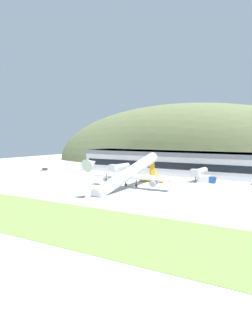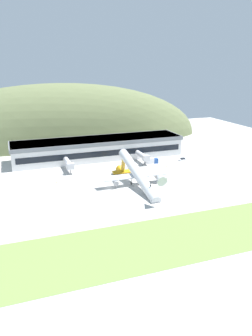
% 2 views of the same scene
% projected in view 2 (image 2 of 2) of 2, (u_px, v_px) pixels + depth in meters
% --- Properties ---
extents(ground_plane, '(301.31, 301.31, 0.00)m').
position_uv_depth(ground_plane, '(110.00, 188.00, 139.64)').
color(ground_plane, '#B7B5AF').
extents(grass_strip_foreground, '(271.18, 27.28, 0.08)m').
position_uv_depth(grass_strip_foreground, '(157.00, 241.00, 97.21)').
color(grass_strip_foreground, '#759947').
rests_on(grass_strip_foreground, ground_plane).
extents(hill_backdrop, '(201.79, 54.56, 77.47)m').
position_uv_depth(hill_backdrop, '(61.00, 142.00, 221.31)').
color(hill_backdrop, '#667047').
rests_on(hill_backdrop, ground_plane).
extents(terminal_building, '(94.26, 21.11, 11.06)m').
position_uv_depth(terminal_building, '(99.00, 147.00, 181.91)').
color(terminal_building, silver).
rests_on(terminal_building, ground_plane).
extents(jetway_0, '(3.38, 14.40, 5.43)m').
position_uv_depth(jetway_0, '(69.00, 163.00, 159.93)').
color(jetway_0, silver).
rests_on(jetway_0, ground_plane).
extents(jetway_1, '(3.38, 13.63, 5.43)m').
position_uv_depth(jetway_1, '(143.00, 156.00, 173.05)').
color(jetway_1, silver).
rests_on(jetway_1, ground_plane).
extents(cargo_airplane, '(32.67, 48.75, 15.60)m').
position_uv_depth(cargo_airplane, '(137.00, 174.00, 140.68)').
color(cargo_airplane, silver).
extents(service_car_0, '(4.17, 2.00, 1.44)m').
position_uv_depth(service_car_0, '(182.00, 159.00, 178.63)').
color(service_car_0, silver).
rests_on(service_car_0, ground_plane).
extents(fuel_truck, '(7.44, 2.41, 2.96)m').
position_uv_depth(fuel_truck, '(151.00, 161.00, 172.92)').
color(fuel_truck, '#264C99').
rests_on(fuel_truck, ground_plane).
extents(traffic_cone_0, '(0.52, 0.52, 0.58)m').
position_uv_depth(traffic_cone_0, '(56.00, 182.00, 145.17)').
color(traffic_cone_0, orange).
rests_on(traffic_cone_0, ground_plane).
extents(traffic_cone_1, '(0.52, 0.52, 0.58)m').
position_uv_depth(traffic_cone_1, '(166.00, 166.00, 168.33)').
color(traffic_cone_1, orange).
rests_on(traffic_cone_1, ground_plane).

